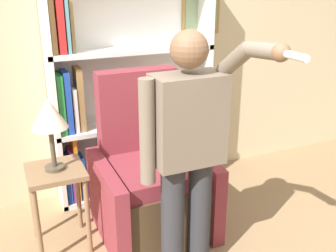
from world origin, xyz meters
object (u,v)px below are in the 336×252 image
at_px(armchair, 150,182).
at_px(side_table, 57,186).
at_px(table_lamp, 49,116).
at_px(bookcase, 117,91).
at_px(person_standing, 188,149).

distance_m(armchair, side_table, 0.71).
height_order(armchair, side_table, armchair).
relative_size(side_table, table_lamp, 1.23).
xyz_separation_m(bookcase, person_standing, (0.05, -1.28, -0.04)).
bearing_deg(side_table, table_lamp, 63.43).
distance_m(side_table, table_lamp, 0.52).
relative_size(bookcase, person_standing, 1.21).
bearing_deg(armchair, person_standing, -89.43).
bearing_deg(table_lamp, bookcase, 43.29).
bearing_deg(side_table, bookcase, 43.29).
bearing_deg(table_lamp, side_table, -116.57).
distance_m(bookcase, side_table, 1.01).
bearing_deg(person_standing, bookcase, 92.41).
distance_m(armchair, table_lamp, 0.95).
distance_m(bookcase, person_standing, 1.28).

